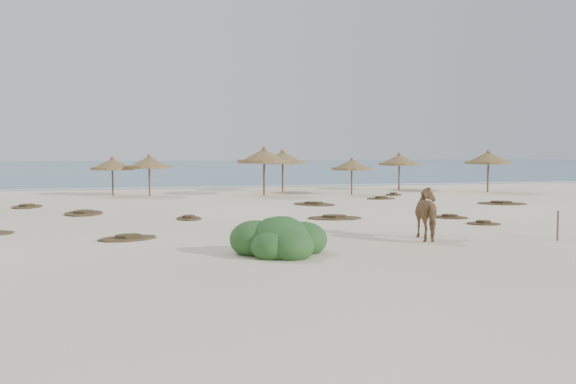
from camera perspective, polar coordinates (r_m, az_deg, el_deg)
name	(u,v)px	position (r m, az deg, el deg)	size (l,w,h in m)	color
ground	(328,227)	(25.06, 3.60, -3.11)	(160.00, 160.00, 0.00)	white
ocean	(181,168)	(99.06, -9.48, 2.16)	(200.00, 100.00, 0.01)	#2A5F7F
foam_line	(229,187)	(50.38, -5.27, 0.46)	(70.00, 0.60, 0.01)	white
palapa_1	(149,163)	(41.54, -12.24, 2.54)	(3.82, 3.82, 2.71)	brown
palapa_2	(112,165)	(42.44, -15.35, 2.35)	(3.21, 3.21, 2.56)	brown
palapa_3	(264,157)	(41.14, -2.14, 3.15)	(4.15, 4.15, 3.20)	brown
palapa_4	(283,158)	(44.86, -0.48, 3.02)	(4.05, 4.05, 3.01)	brown
palapa_5	(352,165)	(41.96, 5.69, 2.38)	(2.95, 2.95, 2.48)	brown
palapa_6	(399,160)	(46.99, 9.86, 2.78)	(3.35, 3.35, 2.76)	brown
palapa_7	(488,158)	(46.23, 17.38, 2.86)	(3.24, 3.24, 3.00)	brown
horse	(431,214)	(22.01, 12.56, -1.91)	(0.94, 2.06, 1.74)	olive
fence_post_far	(558,226)	(23.05, 22.86, -2.79)	(0.07, 0.07, 0.99)	#69604F
bush	(281,240)	(18.54, -0.67, -4.29)	(2.89, 2.54, 1.29)	#2C6029
scrub_1	(84,213)	(31.27, -17.72, -1.78)	(1.87, 2.77, 0.16)	#503E23
scrub_2	(189,218)	(27.98, -8.80, -2.30)	(1.08, 1.66, 0.16)	#503E23
scrub_3	(314,204)	(34.53, 2.33, -1.06)	(2.85, 2.97, 0.16)	#503E23
scrub_4	(449,217)	(28.99, 14.16, -2.15)	(1.97, 1.93, 0.16)	#503E23
scrub_5	(502,203)	(36.91, 18.46, -0.94)	(3.09, 2.69, 0.16)	#503E23
scrub_6	(27,206)	(35.73, -22.20, -1.19)	(1.67, 2.39, 0.16)	#503E23
scrub_7	(381,198)	(38.77, 8.28, -0.55)	(1.79, 1.16, 0.16)	#503E23
scrub_9	(334,218)	(27.90, 4.15, -2.28)	(2.62, 1.97, 0.16)	#503E23
scrub_10	(394,194)	(42.06, 9.38, -0.21)	(1.61, 1.89, 0.16)	#503E23
scrub_11	(128,238)	(22.30, -14.06, -3.97)	(2.39, 2.00, 0.16)	#503E23
scrub_12	(483,223)	(26.94, 16.98, -2.67)	(1.59, 1.36, 0.16)	#503E23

